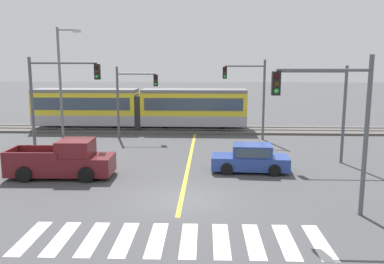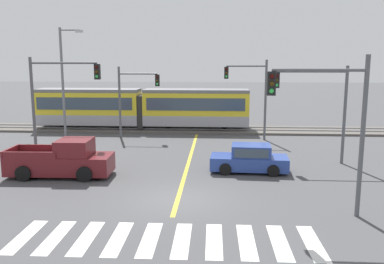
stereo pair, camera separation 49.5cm
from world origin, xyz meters
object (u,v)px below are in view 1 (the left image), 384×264
object	(u,v)px
light_rail_tram	(140,107)
traffic_light_mid_left	(55,92)
traffic_light_far_right	(250,88)
traffic_light_mid_right	(319,98)
traffic_light_near_right	(335,113)
sedan_crossing	(250,159)
traffic_light_far_left	(132,92)
street_lamp_west	(62,76)
pickup_truck	(64,161)

from	to	relation	value
light_rail_tram	traffic_light_mid_left	world-z (taller)	traffic_light_mid_left
traffic_light_mid_left	traffic_light_far_right	xyz separation A→B (m)	(12.20, 7.55, -0.21)
traffic_light_mid_right	traffic_light_near_right	bearing A→B (deg)	-100.91
light_rail_tram	sedan_crossing	bearing A→B (deg)	-57.57
traffic_light_mid_left	traffic_light_mid_right	xyz separation A→B (m)	(15.55, 0.45, -0.30)
traffic_light_mid_left	traffic_light_far_left	bearing A→B (deg)	68.28
street_lamp_west	pickup_truck	bearing A→B (deg)	-70.50
sedan_crossing	pickup_truck	bearing A→B (deg)	-171.37
traffic_light_mid_left	traffic_light_near_right	size ratio (longest dim) A/B	1.00
traffic_light_near_right	street_lamp_west	bearing A→B (deg)	135.69
traffic_light_mid_right	traffic_light_far_left	bearing A→B (deg)	149.79
traffic_light_near_right	traffic_light_mid_right	xyz separation A→B (m)	(1.63, 8.47, -0.18)
pickup_truck	traffic_light_far_right	bearing A→B (deg)	45.23
light_rail_tram	street_lamp_west	world-z (taller)	street_lamp_west
light_rail_tram	traffic_light_mid_right	world-z (taller)	traffic_light_mid_right
traffic_light_mid_left	traffic_light_near_right	distance (m)	16.07
light_rail_tram	sedan_crossing	size ratio (longest dim) A/B	4.32
light_rail_tram	street_lamp_west	bearing A→B (deg)	-147.50
pickup_truck	traffic_light_near_right	xyz separation A→B (m)	(12.42, -4.78, 3.23)
light_rail_tram	traffic_light_mid_left	size ratio (longest dim) A/B	2.96
traffic_light_mid_left	traffic_light_far_left	distance (m)	8.33
sedan_crossing	street_lamp_west	size ratio (longest dim) A/B	0.50
pickup_truck	traffic_light_far_left	distance (m)	11.41
sedan_crossing	pickup_truck	world-z (taller)	pickup_truck
light_rail_tram	traffic_light_far_right	size ratio (longest dim) A/B	3.02
pickup_truck	street_lamp_west	size ratio (longest dim) A/B	0.64
traffic_light_far_right	traffic_light_mid_right	world-z (taller)	traffic_light_far_right
sedan_crossing	traffic_light_far_left	xyz separation A→B (m)	(-8.33, 9.45, 2.93)
traffic_light_mid_right	sedan_crossing	bearing A→B (deg)	-152.28
light_rail_tram	traffic_light_near_right	distance (m)	22.42
street_lamp_west	light_rail_tram	bearing A→B (deg)	32.50
traffic_light_far_right	traffic_light_far_left	bearing A→B (deg)	178.93
traffic_light_mid_left	street_lamp_west	distance (m)	8.38
sedan_crossing	pickup_truck	distance (m)	10.01
traffic_light_mid_right	light_rail_tram	bearing A→B (deg)	138.69
traffic_light_mid_left	traffic_light_mid_right	distance (m)	15.56
light_rail_tram	street_lamp_west	distance (m)	7.07
sedan_crossing	traffic_light_mid_right	bearing A→B (deg)	27.72
sedan_crossing	traffic_light_mid_left	distance (m)	12.05
pickup_truck	traffic_light_mid_right	xyz separation A→B (m)	(14.05, 3.68, 3.05)
light_rail_tram	street_lamp_west	xyz separation A→B (m)	(-5.48, -3.49, 2.78)
sedan_crossing	traffic_light_far_right	distance (m)	9.87
sedan_crossing	traffic_light_mid_left	bearing A→B (deg)	171.38
light_rail_tram	pickup_truck	size ratio (longest dim) A/B	3.39
traffic_light_near_right	traffic_light_far_right	size ratio (longest dim) A/B	1.02
light_rail_tram	traffic_light_far_right	xyz separation A→B (m)	(9.18, -3.93, 1.94)
traffic_light_mid_right	street_lamp_west	size ratio (longest dim) A/B	0.67
traffic_light_far_left	sedan_crossing	bearing A→B (deg)	-48.61
pickup_truck	traffic_light_far_left	size ratio (longest dim) A/B	0.98
sedan_crossing	traffic_light_mid_right	distance (m)	5.67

